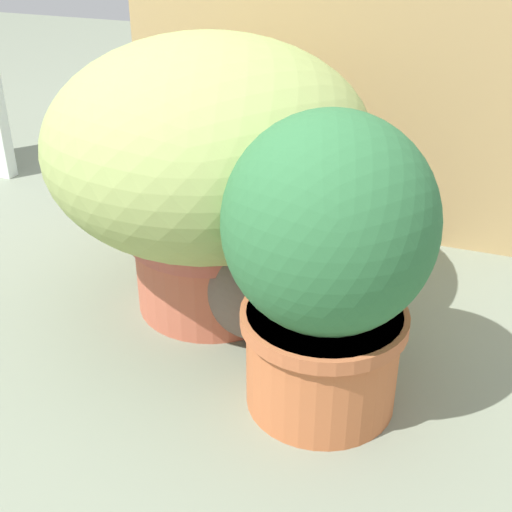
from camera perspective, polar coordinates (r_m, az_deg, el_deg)
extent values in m
plane|color=gray|center=(1.31, -4.82, -7.10)|extent=(6.00, 6.00, 0.00)
cube|color=tan|center=(1.61, 6.19, 17.13)|extent=(0.99, 0.03, 0.89)
cylinder|color=#BB5E45|center=(1.38, -3.60, -0.68)|extent=(0.31, 0.31, 0.17)
cylinder|color=#B6584B|center=(1.35, -3.70, 2.12)|extent=(0.33, 0.33, 0.02)
ellipsoid|color=#95A85B|center=(1.28, -3.95, 9.31)|extent=(0.61, 0.61, 0.39)
cylinder|color=#C3693C|center=(1.12, 5.52, -8.33)|extent=(0.25, 0.25, 0.18)
cylinder|color=#BC643B|center=(1.08, 5.70, -5.11)|extent=(0.27, 0.27, 0.02)
ellipsoid|color=#2F6B3C|center=(1.00, 6.15, 2.68)|extent=(0.32, 0.32, 0.33)
ellipsoid|color=#65564D|center=(1.28, -0.91, -2.00)|extent=(0.31, 0.29, 0.22)
ellipsoid|color=gray|center=(1.22, 1.55, -4.40)|extent=(0.12, 0.12, 0.11)
sphere|color=#65564D|center=(1.14, 2.00, 0.63)|extent=(0.15, 0.15, 0.11)
cone|color=#65564D|center=(1.13, 3.31, 3.76)|extent=(0.05, 0.05, 0.04)
cone|color=#65564D|center=(1.10, 0.75, 3.05)|extent=(0.05, 0.05, 0.04)
cylinder|color=#65564D|center=(1.43, -1.94, -2.56)|extent=(0.17, 0.14, 0.07)
cylinder|color=#EBEAC8|center=(1.36, -4.96, -3.60)|extent=(0.04, 0.04, 0.08)
cone|color=pink|center=(1.33, -5.08, -1.15)|extent=(0.11, 0.11, 0.06)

